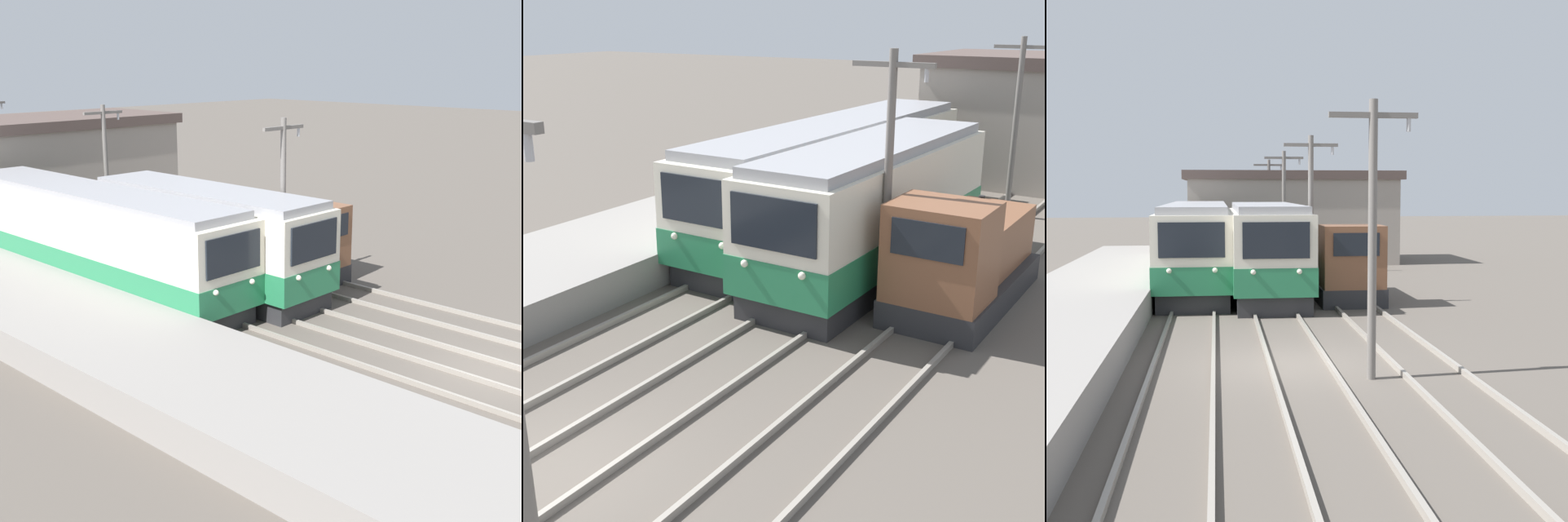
{
  "view_description": "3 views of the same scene",
  "coord_description": "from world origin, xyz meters",
  "views": [
    {
      "loc": [
        -17.3,
        -7.7,
        8.23
      ],
      "look_at": [
        -0.08,
        8.48,
        1.64
      ],
      "focal_mm": 50.0,
      "sensor_mm": 36.0,
      "label": 1
    },
    {
      "loc": [
        8.63,
        -6.38,
        7.01
      ],
      "look_at": [
        -0.16,
        7.44,
        1.42
      ],
      "focal_mm": 50.0,
      "sensor_mm": 36.0,
      "label": 2
    },
    {
      "loc": [
        -1.77,
        -17.49,
        4.28
      ],
      "look_at": [
        1.36,
        7.45,
        1.83
      ],
      "focal_mm": 50.0,
      "sensor_mm": 36.0,
      "label": 3
    }
  ],
  "objects": [
    {
      "name": "catenary_mast_mid",
      "position": [
        1.71,
        9.08,
        3.45
      ],
      "size": [
        2.0,
        0.2,
        6.28
      ],
      "color": "slate",
      "rests_on": "ground"
    },
    {
      "name": "station_building",
      "position": [
        2.68,
        26.0,
        2.72
      ],
      "size": [
        12.6,
        6.3,
        5.4
      ],
      "color": "gray",
      "rests_on": "ground"
    },
    {
      "name": "commuter_train_left",
      "position": [
        -2.6,
        14.55,
        1.72
      ],
      "size": [
        2.84,
        14.77,
        3.71
      ],
      "color": "#28282B",
      "rests_on": "ground"
    },
    {
      "name": "track_center",
      "position": [
        0.2,
        0.0,
        0.07
      ],
      "size": [
        1.54,
        60.0,
        0.14
      ],
      "color": "gray",
      "rests_on": "ground"
    },
    {
      "name": "catenary_mast_far",
      "position": [
        1.71,
        19.74,
        3.45
      ],
      "size": [
        2.0,
        0.2,
        6.28
      ],
      "color": "slate",
      "rests_on": "ground"
    },
    {
      "name": "ground_plane",
      "position": [
        0.0,
        0.0,
        0.0
      ],
      "size": [
        200.0,
        200.0,
        0.0
      ],
      "primitive_type": "plane",
      "color": "#564F47"
    },
    {
      "name": "track_left",
      "position": [
        -2.6,
        0.0,
        0.07
      ],
      "size": [
        1.54,
        60.0,
        0.14
      ],
      "color": "gray",
      "rests_on": "ground"
    },
    {
      "name": "shunting_locomotive",
      "position": [
        3.2,
        10.4,
        1.21
      ],
      "size": [
        2.4,
        5.59,
        3.0
      ],
      "color": "#28282B",
      "rests_on": "ground"
    },
    {
      "name": "platform_left",
      "position": [
        -6.25,
        0.0,
        0.48
      ],
      "size": [
        4.5,
        54.0,
        0.96
      ],
      "primitive_type": "cube",
      "color": "gray",
      "rests_on": "ground"
    },
    {
      "name": "commuter_train_center",
      "position": [
        0.2,
        11.52,
        1.73
      ],
      "size": [
        2.84,
        10.35,
        3.74
      ],
      "color": "#28282B",
      "rests_on": "ground"
    }
  ]
}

